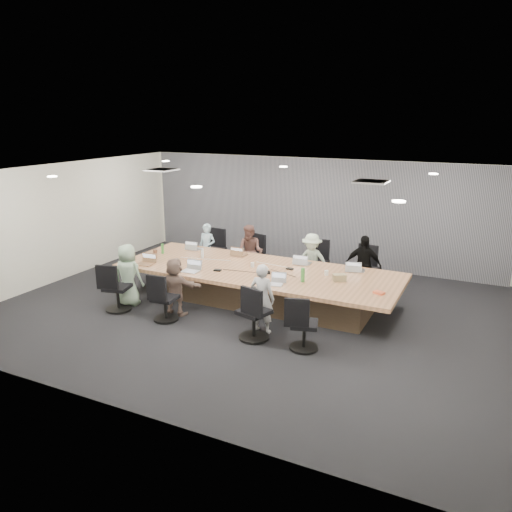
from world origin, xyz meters
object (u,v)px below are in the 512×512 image
at_px(person_0, 207,248).
at_px(laptop_1, 240,255).
at_px(chair_1, 257,259).
at_px(stapler, 266,272).
at_px(conference_table, 258,284).
at_px(chair_7, 304,328).
at_px(bottle_green_right, 303,275).
at_px(chair_4, 118,291).
at_px(canvas_bag, 339,278).
at_px(laptop_0, 195,249).
at_px(mug_brown, 155,252).
at_px(chair_2, 316,266).
at_px(chair_3, 366,273).
at_px(person_1, 250,252).
at_px(person_2, 312,261).
at_px(chair_6, 254,316).
at_px(chair_0, 214,253).
at_px(person_4, 128,275).
at_px(bottle_clear, 202,253).
at_px(laptop_2, 303,263).
at_px(laptop_4, 144,264).
at_px(laptop_5, 190,271).
at_px(person_6, 262,298).
at_px(chair_5, 165,302).
at_px(laptop_6, 275,285).
at_px(bottle_green_left, 163,249).

bearing_deg(person_0, laptop_1, -26.21).
bearing_deg(chair_1, laptop_1, 103.16).
bearing_deg(stapler, conference_table, 125.54).
xyz_separation_m(chair_7, bottle_green_right, (-0.54, 1.32, 0.49)).
distance_m(chair_4, canvas_bag, 4.50).
bearing_deg(laptop_0, mug_brown, 53.67).
bearing_deg(chair_2, bottle_green_right, 101.83).
distance_m(chair_3, person_0, 4.02).
xyz_separation_m(person_1, person_2, (1.58, 0.00, -0.02)).
height_order(chair_6, mug_brown, chair_6).
xyz_separation_m(chair_0, chair_7, (3.78, -3.40, -0.04)).
distance_m(chair_4, person_4, 0.43).
relative_size(chair_3, bottle_clear, 4.03).
relative_size(chair_3, stapler, 4.93).
relative_size(laptop_0, laptop_2, 0.97).
distance_m(chair_2, person_0, 2.83).
bearing_deg(chair_4, bottle_clear, 51.94).
bearing_deg(laptop_4, laptop_5, -6.25).
distance_m(laptop_0, laptop_4, 1.63).
xyz_separation_m(laptop_2, person_6, (0.02, -2.15, -0.09)).
xyz_separation_m(person_0, laptop_4, (-0.28, -2.15, 0.12)).
height_order(laptop_5, mug_brown, mug_brown).
bearing_deg(stapler, chair_3, 34.33).
height_order(chair_7, person_0, person_0).
distance_m(person_1, bottle_green_right, 2.66).
bearing_deg(chair_5, laptop_6, 20.07).
height_order(chair_0, laptop_6, chair_0).
xyz_separation_m(chair_2, laptop_0, (-2.80, -0.90, 0.31)).
distance_m(chair_4, bottle_clear, 2.15).
bearing_deg(chair_4, chair_6, -14.32).
bearing_deg(chair_3, laptop_2, 46.41).
bearing_deg(laptop_2, chair_0, -21.18).
bearing_deg(person_6, laptop_6, -87.97).
distance_m(chair_3, stapler, 2.54).
relative_size(laptop_0, stapler, 1.88).
bearing_deg(mug_brown, person_4, -78.02).
xyz_separation_m(chair_2, laptop_1, (-1.58, -0.90, 0.31)).
xyz_separation_m(bottle_green_left, canvas_bag, (4.34, -0.14, -0.05)).
height_order(chair_6, person_0, person_0).
bearing_deg(chair_2, laptop_5, 52.71).
relative_size(laptop_6, bottle_clear, 1.38).
xyz_separation_m(person_2, bottle_clear, (-2.24, -1.12, 0.20)).
relative_size(laptop_6, bottle_green_right, 1.06).
bearing_deg(person_4, chair_0, -102.48).
bearing_deg(stapler, chair_6, -89.05).
bearing_deg(chair_0, mug_brown, 74.48).
height_order(stapler, canvas_bag, canvas_bag).
distance_m(chair_0, chair_6, 4.42).
bearing_deg(laptop_6, person_1, 117.42).
xyz_separation_m(laptop_5, bottle_green_right, (2.34, 0.42, 0.13)).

